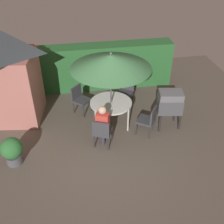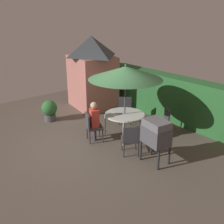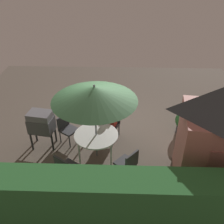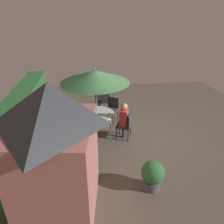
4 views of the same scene
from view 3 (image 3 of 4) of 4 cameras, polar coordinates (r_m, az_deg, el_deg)
ground_plane at (r=8.43m, az=-0.58°, el=-4.51°), size 11.00×11.00×0.00m
hedge_backdrop at (r=5.37m, az=-2.29°, el=-20.48°), size 5.83×0.67×1.61m
garden_shed at (r=6.35m, az=23.39°, el=-5.31°), size 2.09×1.80×2.88m
patio_table at (r=7.11m, az=-3.58°, el=-5.48°), size 1.24×1.24×0.77m
patio_umbrella at (r=6.36m, az=-3.99°, el=4.16°), size 2.22×2.22×2.32m
bbq_grill at (r=7.68m, az=-15.71°, el=-2.35°), size 0.77×0.61×1.20m
chair_near_shed at (r=7.98m, az=-0.03°, el=-2.30°), size 0.60×0.61×0.90m
chair_far_side at (r=7.89m, az=-10.21°, el=-3.40°), size 0.64×0.64×0.90m
chair_toward_hedge at (r=6.58m, az=-10.40°, el=-12.17°), size 0.64×0.64×0.90m
chair_toward_house at (r=6.60m, az=3.62°, el=-11.32°), size 0.65×0.65×0.90m
potted_plant_by_shed at (r=8.50m, az=15.87°, el=-2.19°), size 0.56×0.56×0.77m
person_in_red at (r=7.77m, az=-0.29°, el=-1.04°), size 0.41×0.35×1.26m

